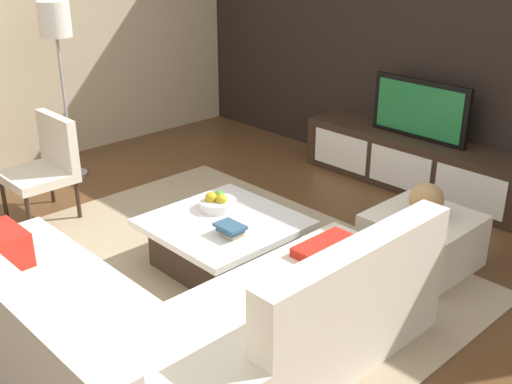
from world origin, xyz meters
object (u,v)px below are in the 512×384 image
(floor_lamp, at_px, (56,33))
(ottoman, at_px, (422,240))
(accent_chair_near, at_px, (47,161))
(coffee_table, at_px, (224,242))
(media_console, at_px, (414,163))
(book_stack, at_px, (231,229))
(fruit_bowl, at_px, (217,203))
(decorative_ball, at_px, (426,200))
(television, at_px, (420,110))
(sectional_couch, at_px, (161,323))

(floor_lamp, height_order, ottoman, floor_lamp)
(accent_chair_near, xyz_separation_m, floor_lamp, (-0.72, 0.58, 0.92))
(coffee_table, bearing_deg, media_console, 87.51)
(media_console, height_order, book_stack, media_console)
(media_console, distance_m, ottoman, 1.50)
(fruit_bowl, xyz_separation_m, book_stack, (0.40, -0.22, -0.00))
(fruit_bowl, height_order, book_stack, fruit_bowl)
(ottoman, distance_m, decorative_ball, 0.32)
(television, relative_size, book_stack, 4.70)
(floor_lamp, bearing_deg, fruit_bowl, -0.03)
(television, xyz_separation_m, coffee_table, (-0.10, -2.30, -0.57))
(media_console, relative_size, decorative_ball, 9.27)
(media_console, height_order, television, television)
(sectional_couch, relative_size, ottoman, 3.36)
(television, relative_size, fruit_bowl, 3.50)
(floor_lamp, bearing_deg, accent_chair_near, -38.92)
(accent_chair_near, bearing_deg, decorative_ball, 26.49)
(media_console, height_order, decorative_ball, decorative_ball)
(ottoman, bearing_deg, fruit_bowl, -139.70)
(accent_chair_near, relative_size, floor_lamp, 0.51)
(fruit_bowl, bearing_deg, coffee_table, -28.58)
(ottoman, distance_m, fruit_bowl, 1.53)
(decorative_ball, bearing_deg, television, 125.63)
(television, height_order, coffee_table, television)
(ottoman, bearing_deg, television, 125.63)
(television, distance_m, accent_chair_near, 3.34)
(television, relative_size, ottoman, 1.40)
(ottoman, bearing_deg, floor_lamp, -164.05)
(media_console, xyz_separation_m, coffee_table, (-0.10, -2.30, -0.05))
(fruit_bowl, distance_m, decorative_ball, 1.52)
(coffee_table, bearing_deg, decorative_ball, 47.95)
(sectional_couch, bearing_deg, coffee_table, 121.43)
(coffee_table, distance_m, floor_lamp, 2.74)
(accent_chair_near, height_order, ottoman, accent_chair_near)
(sectional_couch, xyz_separation_m, ottoman, (0.37, 2.06, -0.08))
(media_console, relative_size, book_stack, 10.98)
(ottoman, bearing_deg, media_console, 125.64)
(decorative_ball, bearing_deg, fruit_bowl, -139.70)
(book_stack, bearing_deg, ottoman, 57.79)
(ottoman, distance_m, book_stack, 1.44)
(ottoman, xyz_separation_m, book_stack, (-0.76, -1.20, 0.23))
(decorative_ball, distance_m, book_stack, 1.42)
(book_stack, bearing_deg, accent_chair_near, -169.41)
(sectional_couch, xyz_separation_m, fruit_bowl, (-0.78, 1.08, 0.15))
(floor_lamp, relative_size, book_stack, 8.13)
(coffee_table, height_order, fruit_bowl, fruit_bowl)
(media_console, bearing_deg, book_stack, -87.22)
(media_console, relative_size, accent_chair_near, 2.63)
(floor_lamp, relative_size, ottoman, 2.42)
(book_stack, bearing_deg, coffee_table, 150.96)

